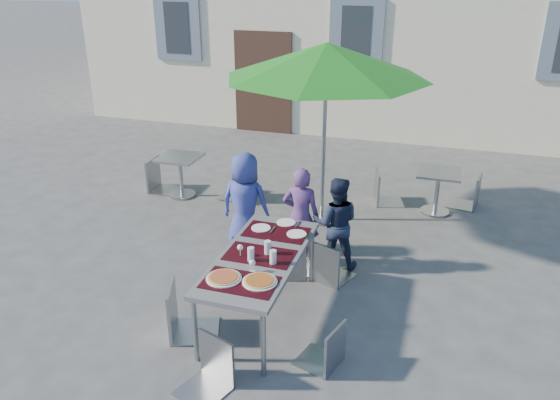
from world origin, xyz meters
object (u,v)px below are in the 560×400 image
(pizza_near_left, at_px, (224,278))
(pizza_near_right, at_px, (260,281))
(child_0, at_px, (245,204))
(chair_2, at_px, (329,238))
(chair_4, at_px, (328,321))
(patio_umbrella, at_px, (327,62))
(chair_3, at_px, (181,280))
(bg_chair_r_0, at_px, (238,164))
(cafe_table_1, at_px, (438,187))
(chair_1, at_px, (290,241))
(chair_5, at_px, (208,337))
(dining_table, at_px, (260,260))
(bg_chair_r_1, at_px, (473,171))
(bg_chair_l_1, at_px, (385,169))
(chair_0, at_px, (248,230))
(cafe_table_0, at_px, (181,170))
(bg_chair_l_0, at_px, (157,156))
(child_2, at_px, (336,223))
(child_1, at_px, (301,216))

(pizza_near_left, xyz_separation_m, pizza_near_right, (0.35, 0.05, -0.00))
(child_0, height_order, chair_2, child_0)
(chair_4, bearing_deg, patio_umbrella, 104.41)
(child_0, xyz_separation_m, chair_3, (0.01, -1.83, -0.05))
(bg_chair_r_0, height_order, cafe_table_1, bg_chair_r_0)
(chair_1, relative_size, chair_5, 0.92)
(bg_chair_r_0, bearing_deg, dining_table, -64.39)
(pizza_near_right, xyz_separation_m, chair_3, (-0.83, -0.01, -0.14))
(bg_chair_r_1, bearing_deg, chair_5, -114.50)
(pizza_near_left, bearing_deg, cafe_table_1, 64.87)
(pizza_near_right, bearing_deg, pizza_near_left, -172.34)
(bg_chair_l_1, bearing_deg, chair_0, -117.88)
(child_0, height_order, bg_chair_r_1, child_0)
(cafe_table_0, relative_size, bg_chair_l_0, 0.66)
(chair_0, distance_m, chair_1, 0.58)
(chair_4, distance_m, cafe_table_1, 3.97)
(pizza_near_left, relative_size, patio_umbrella, 0.12)
(dining_table, xyz_separation_m, cafe_table_1, (1.65, 3.34, -0.27))
(child_0, xyz_separation_m, bg_chair_r_0, (-0.75, 1.64, -0.09))
(patio_umbrella, relative_size, bg_chair_l_0, 2.74)
(chair_3, distance_m, cafe_table_1, 4.49)
(cafe_table_1, bearing_deg, patio_umbrella, -154.50)
(chair_2, xyz_separation_m, cafe_table_0, (-2.88, 1.84, -0.14))
(child_2, distance_m, chair_5, 2.52)
(chair_0, bearing_deg, cafe_table_1, 47.81)
(chair_1, xyz_separation_m, bg_chair_r_0, (-1.50, 2.11, 0.10))
(chair_5, xyz_separation_m, bg_chair_l_1, (0.91, 4.62, 0.04))
(chair_1, height_order, chair_3, chair_3)
(chair_3, bearing_deg, chair_5, -47.60)
(child_0, xyz_separation_m, cafe_table_1, (2.32, 2.01, -0.25))
(bg_chair_l_1, xyz_separation_m, bg_chair_r_1, (1.31, 0.26, 0.01))
(chair_3, height_order, bg_chair_l_0, chair_3)
(child_2, xyz_separation_m, bg_chair_l_0, (-3.34, 1.56, 0.01))
(chair_0, bearing_deg, chair_5, -78.76)
(pizza_near_left, height_order, patio_umbrella, patio_umbrella)
(chair_0, bearing_deg, child_0, 115.67)
(pizza_near_left, bearing_deg, child_2, 69.42)
(chair_5, bearing_deg, chair_2, 73.64)
(dining_table, bearing_deg, cafe_table_1, 63.66)
(chair_0, bearing_deg, child_1, 26.41)
(chair_2, xyz_separation_m, chair_5, (-0.61, -2.06, -0.04))
(chair_1, distance_m, bg_chair_l_1, 2.73)
(chair_2, bearing_deg, child_1, 142.55)
(cafe_table_0, distance_m, bg_chair_l_0, 0.50)
(chair_1, relative_size, chair_2, 0.86)
(chair_0, xyz_separation_m, cafe_table_0, (-1.85, 1.80, -0.06))
(chair_0, relative_size, patio_umbrella, 0.31)
(chair_0, xyz_separation_m, chair_1, (0.57, -0.11, -0.01))
(cafe_table_1, bearing_deg, chair_5, -111.12)
(chair_3, distance_m, bg_chair_r_0, 3.56)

